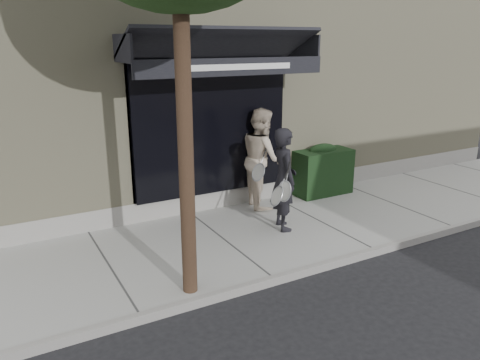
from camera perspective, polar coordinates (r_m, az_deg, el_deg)
ground at (r=9.26m, az=9.21°, el=-5.40°), size 80.00×80.00×0.00m
sidewalk at (r=9.23m, az=9.23°, el=-5.06°), size 20.00×3.00×0.12m
curb at (r=8.18m, az=15.99°, el=-8.39°), size 20.00×0.10×0.14m
building_facade at (r=12.85m, az=-4.32°, el=13.47°), size 14.30×8.04×5.64m
hedge at (r=10.63m, az=9.91°, el=1.22°), size 1.30×0.70×1.14m
pedestrian_front at (r=8.41m, az=5.37°, el=0.07°), size 0.80×0.92×1.87m
pedestrian_back at (r=9.56m, az=2.67°, el=2.70°), size 1.00×1.16×2.04m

